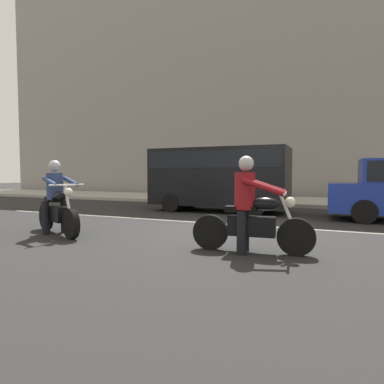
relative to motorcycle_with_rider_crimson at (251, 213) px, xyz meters
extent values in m
plane|color=#252525|center=(-0.87, 1.88, -0.66)|extent=(80.00, 80.00, 0.00)
cube|color=#A8A399|center=(-0.87, 9.88, -0.59)|extent=(40.00, 4.40, 0.14)
cube|color=gray|center=(-0.87, 13.28, 6.67)|extent=(40.00, 1.40, 14.65)
cube|color=silver|center=(-0.04, 2.78, -0.65)|extent=(18.00, 0.14, 0.01)
cylinder|color=black|center=(0.72, 0.07, -0.35)|extent=(0.62, 0.18, 0.61)
cylinder|color=black|center=(-0.69, -0.07, -0.35)|extent=(0.62, 0.18, 0.61)
cylinder|color=silver|center=(0.60, 0.06, -0.01)|extent=(0.35, 0.09, 0.76)
cube|color=black|center=(0.02, 0.00, -0.21)|extent=(0.80, 0.35, 0.32)
ellipsoid|color=black|center=(0.24, 0.02, 0.16)|extent=(0.50, 0.28, 0.22)
cube|color=black|center=(-0.16, -0.02, 0.06)|extent=(0.54, 0.29, 0.10)
cylinder|color=silver|center=(0.54, 0.05, 0.34)|extent=(0.11, 0.70, 0.04)
sphere|color=silver|center=(0.62, 0.06, 0.20)|extent=(0.17, 0.17, 0.17)
cylinder|color=silver|center=(-0.30, 0.13, -0.33)|extent=(0.70, 0.14, 0.07)
cylinder|color=black|center=(-0.10, -0.21, -0.31)|extent=(0.16, 0.16, 0.70)
cylinder|color=black|center=(-0.14, 0.19, -0.31)|extent=(0.16, 0.16, 0.70)
cylinder|color=maroon|center=(-0.10, -0.01, 0.37)|extent=(0.37, 0.37, 0.62)
cylinder|color=maroon|center=(0.24, -0.20, 0.45)|extent=(0.68, 0.15, 0.30)
cylinder|color=maroon|center=(0.20, 0.24, 0.45)|extent=(0.68, 0.15, 0.30)
sphere|color=tan|center=(-0.08, -0.01, 0.80)|extent=(0.20, 0.20, 0.20)
sphere|color=#B7B7BC|center=(-0.08, -0.01, 0.83)|extent=(0.25, 0.25, 0.25)
cylinder|color=black|center=(-3.58, -0.32, -0.35)|extent=(0.62, 0.37, 0.62)
cylinder|color=black|center=(-4.90, 0.27, -0.35)|extent=(0.62, 0.37, 0.62)
cylinder|color=silver|center=(-3.68, -0.27, 0.04)|extent=(0.37, 0.21, 0.83)
cube|color=black|center=(-4.24, -0.03, -0.21)|extent=(0.84, 0.58, 0.32)
ellipsoid|color=black|center=(-4.04, -0.12, 0.19)|extent=(0.54, 0.42, 0.22)
cube|color=black|center=(-4.40, 0.05, 0.09)|extent=(0.57, 0.43, 0.10)
cylinder|color=silver|center=(-3.74, -0.25, 0.43)|extent=(0.32, 0.65, 0.04)
sphere|color=silver|center=(-3.67, -0.28, 0.29)|extent=(0.17, 0.17, 0.17)
cylinder|color=silver|center=(-4.44, 0.24, -0.33)|extent=(0.67, 0.35, 0.07)
cylinder|color=black|center=(-4.45, -0.15, -0.29)|extent=(0.20, 0.20, 0.73)
cylinder|color=black|center=(-4.28, 0.21, -0.29)|extent=(0.20, 0.20, 0.73)
cylinder|color=navy|center=(-4.35, 0.02, 0.39)|extent=(0.45, 0.45, 0.58)
cylinder|color=navy|center=(-4.13, -0.31, 0.49)|extent=(0.66, 0.36, 0.22)
cylinder|color=navy|center=(-3.95, 0.09, 0.49)|extent=(0.66, 0.36, 0.22)
sphere|color=tan|center=(-4.33, 0.02, 0.80)|extent=(0.20, 0.20, 0.20)
sphere|color=#B7B7BC|center=(-4.33, 0.02, 0.83)|extent=(0.25, 0.25, 0.25)
cube|color=black|center=(-2.37, 5.47, 0.55)|extent=(4.66, 1.90, 1.94)
cube|color=black|center=(-2.37, 5.47, 1.12)|extent=(4.52, 1.93, 0.56)
cylinder|color=black|center=(-0.92, 5.47, -0.34)|extent=(0.64, 1.96, 0.64)
cylinder|color=black|center=(-3.81, 5.47, -0.34)|extent=(0.64, 1.96, 0.64)
cylinder|color=black|center=(2.03, 5.06, -0.34)|extent=(0.64, 1.82, 0.64)
cylinder|color=gray|center=(-1.10, 10.12, 0.68)|extent=(0.08, 0.08, 2.40)
cube|color=red|center=(-1.10, 10.09, 1.63)|extent=(0.44, 0.03, 0.44)
camera|label=1|loc=(1.22, -5.34, 0.66)|focal=30.51mm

